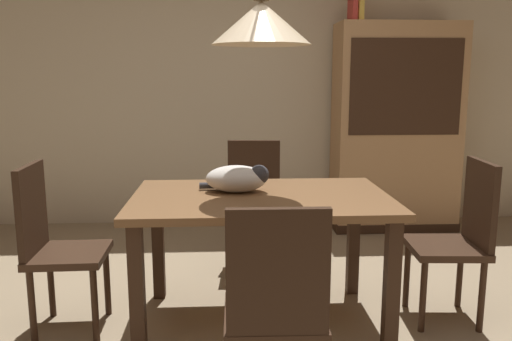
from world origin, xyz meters
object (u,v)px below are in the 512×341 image
object	(u,v)px
dining_table	(261,213)
chair_left_side	(53,241)
pendant_lamp	(261,22)
hutch_bookcase	(395,132)
chair_far_back	(254,200)
cat_sleeping	(238,178)
book_yellow_short	(359,11)
chair_near_front	(275,306)
book_red_tall	(353,5)
chair_right_side	(460,234)

from	to	relation	value
dining_table	chair_left_side	world-z (taller)	chair_left_side
pendant_lamp	hutch_bookcase	distance (m)	2.41
dining_table	chair_far_back	bearing A→B (deg)	89.63
dining_table	hutch_bookcase	world-z (taller)	hutch_bookcase
cat_sleeping	pendant_lamp	size ratio (longest dim) A/B	0.30
cat_sleeping	hutch_bookcase	distance (m)	2.29
book_yellow_short	pendant_lamp	bearing A→B (deg)	-117.73
chair_near_front	book_red_tall	size ratio (longest dim) A/B	3.32
chair_left_side	pendant_lamp	bearing A→B (deg)	0.09
chair_right_side	book_yellow_short	distance (m)	2.35
chair_near_front	book_yellow_short	distance (m)	3.23
chair_right_side	book_red_tall	xyz separation A→B (m)	(-0.21, 1.85, 1.48)
chair_near_front	pendant_lamp	distance (m)	1.45
pendant_lamp	dining_table	bearing A→B (deg)	-98.30
chair_near_front	dining_table	bearing A→B (deg)	89.92
chair_right_side	book_red_tall	size ratio (longest dim) A/B	3.32
chair_right_side	chair_far_back	distance (m)	1.43
chair_right_side	chair_left_side	xyz separation A→B (m)	(-2.26, 0.00, 0.00)
chair_right_side	dining_table	bearing A→B (deg)	179.73
chair_near_front	pendant_lamp	size ratio (longest dim) A/B	0.72
dining_table	cat_sleeping	world-z (taller)	cat_sleeping
chair_left_side	chair_far_back	bearing A→B (deg)	37.81
dining_table	book_yellow_short	distance (m)	2.46
hutch_bookcase	book_red_tall	distance (m)	1.18
pendant_lamp	book_red_tall	distance (m)	2.09
chair_far_back	pendant_lamp	xyz separation A→B (m)	(-0.01, -0.88, 1.15)
book_yellow_short	chair_near_front	bearing A→B (deg)	-109.64
chair_left_side	book_red_tall	size ratio (longest dim) A/B	3.32
dining_table	book_red_tall	world-z (taller)	book_red_tall
chair_near_front	chair_left_side	size ratio (longest dim) A/B	1.00
chair_far_back	hutch_bookcase	xyz separation A→B (m)	(1.34, 0.97, 0.38)
book_yellow_short	dining_table	bearing A→B (deg)	-117.73
dining_table	chair_right_side	bearing A→B (deg)	-0.27
hutch_bookcase	book_red_tall	xyz separation A→B (m)	(-0.43, 0.00, 1.10)
chair_left_side	hutch_bookcase	bearing A→B (deg)	36.78
chair_near_front	pendant_lamp	bearing A→B (deg)	89.92
cat_sleeping	pendant_lamp	distance (m)	0.85
dining_table	pendant_lamp	world-z (taller)	pendant_lamp
chair_right_side	hutch_bookcase	world-z (taller)	hutch_bookcase
hutch_bookcase	book_yellow_short	size ratio (longest dim) A/B	9.25
book_red_tall	chair_far_back	bearing A→B (deg)	-133.13
chair_far_back	book_yellow_short	distance (m)	1.98
pendant_lamp	chair_left_side	bearing A→B (deg)	-179.91
cat_sleeping	book_yellow_short	size ratio (longest dim) A/B	1.96
dining_table	pendant_lamp	distance (m)	1.01
dining_table	chair_right_side	xyz separation A→B (m)	(1.13, -0.01, -0.14)
book_red_tall	book_yellow_short	size ratio (longest dim) A/B	1.40
chair_left_side	hutch_bookcase	xyz separation A→B (m)	(2.47, 1.85, 0.38)
chair_left_side	book_yellow_short	distance (m)	3.14
cat_sleeping	hutch_bookcase	world-z (taller)	hutch_bookcase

